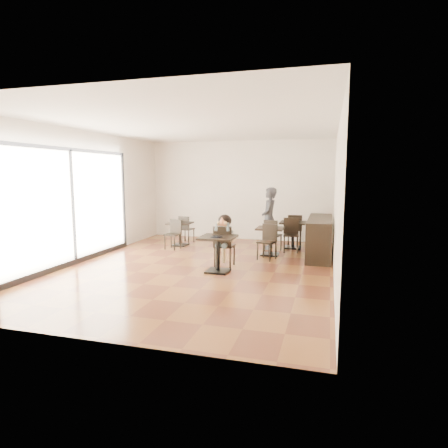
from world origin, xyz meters
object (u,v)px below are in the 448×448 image
(chair_mid_b, at_px, (267,242))
(chair_back_b, at_px, (291,235))
(child_table, at_px, (218,254))
(adult_patron, at_px, (269,218))
(cafe_table_mid, at_px, (270,241))
(chair_back_a, at_px, (295,230))
(chair_mid_a, at_px, (273,235))
(chair_left_a, at_px, (187,229))
(chair_left_b, at_px, (173,235))
(cafe_table_left, at_px, (180,234))
(child, at_px, (225,241))
(child_chair, at_px, (225,246))
(cafe_table_back, at_px, (293,235))

(chair_mid_b, relative_size, chair_back_b, 0.96)
(chair_back_b, bearing_deg, child_table, -123.21)
(adult_patron, height_order, chair_mid_b, adult_patron)
(cafe_table_mid, height_order, chair_back_a, chair_back_a)
(chair_mid_a, relative_size, chair_left_a, 1.05)
(chair_back_b, bearing_deg, chair_left_a, 164.03)
(adult_patron, height_order, chair_left_b, adult_patron)
(cafe_table_left, bearing_deg, chair_left_b, -90.00)
(cafe_table_mid, distance_m, cafe_table_left, 2.86)
(chair_left_b, distance_m, chair_back_a, 3.67)
(chair_left_a, height_order, chair_back_b, chair_back_b)
(cafe_table_left, xyz_separation_m, chair_back_a, (3.29, 1.08, 0.11))
(adult_patron, bearing_deg, child, -22.57)
(cafe_table_left, relative_size, chair_mid_b, 0.79)
(child_chair, xyz_separation_m, cafe_table_mid, (0.84, 1.48, -0.11))
(chair_mid_a, bearing_deg, child_table, 87.62)
(cafe_table_mid, bearing_deg, chair_mid_a, 90.00)
(chair_left_b, bearing_deg, chair_mid_b, -2.18)
(chair_mid_b, height_order, chair_back_b, chair_back_b)
(cafe_table_left, height_order, chair_mid_a, chair_mid_a)
(child, height_order, cafe_table_back, child)
(chair_left_a, bearing_deg, chair_back_a, -161.10)
(child, bearing_deg, chair_back_b, 57.13)
(cafe_table_back, bearing_deg, cafe_table_left, -170.78)
(cafe_table_left, bearing_deg, child_chair, -46.45)
(adult_patron, relative_size, chair_mid_b, 1.99)
(cafe_table_back, distance_m, chair_back_a, 0.56)
(child, relative_size, cafe_table_mid, 1.63)
(child_table, bearing_deg, chair_left_a, 121.82)
(child_table, relative_size, cafe_table_mid, 1.08)
(cafe_table_back, height_order, chair_mid_a, chair_mid_a)
(child_chair, relative_size, cafe_table_mid, 1.30)
(cafe_table_back, height_order, chair_mid_b, chair_mid_b)
(adult_patron, relative_size, chair_left_a, 2.10)
(child, bearing_deg, child_table, -90.00)
(chair_left_a, bearing_deg, chair_mid_a, 177.82)
(chair_back_b, bearing_deg, chair_back_a, 83.79)
(chair_left_b, bearing_deg, cafe_table_left, 99.69)
(cafe_table_left, distance_m, chair_mid_a, 2.80)
(child_table, bearing_deg, chair_mid_b, 60.53)
(cafe_table_left, bearing_deg, child_table, -53.10)
(chair_mid_a, distance_m, chair_left_b, 2.85)
(chair_back_a, bearing_deg, chair_mid_a, 60.21)
(adult_patron, bearing_deg, chair_mid_b, 0.44)
(child_table, xyz_separation_m, cafe_table_left, (-1.96, 2.62, -0.05))
(child_table, distance_m, cafe_table_mid, 2.19)
(cafe_table_left, distance_m, chair_mid_b, 3.02)
(child, bearing_deg, cafe_table_back, 63.00)
(chair_mid_a, height_order, chair_left_a, chair_mid_a)
(child_table, xyz_separation_m, child_chair, (0.00, 0.55, 0.08))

